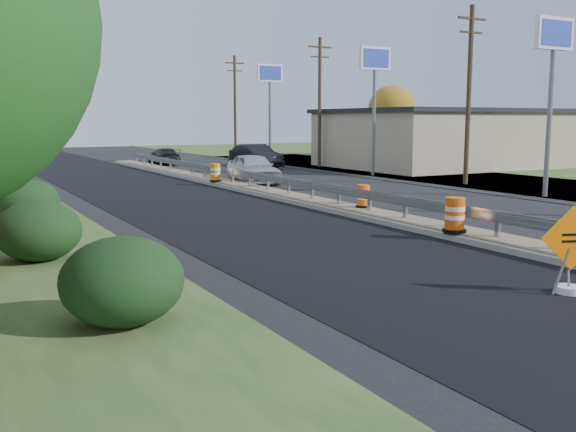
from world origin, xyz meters
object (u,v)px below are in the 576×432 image
barrel_median_mid (363,197)px  car_silver (253,168)px  caution_sign (570,271)px  barrel_median_near (455,216)px  car_dark_mid (256,156)px  car_dark_far (164,156)px  barrel_median_far (215,173)px  barrel_shoulder_far (259,161)px

barrel_median_mid → car_silver: 12.63m
caution_sign → barrel_median_near: bearing=91.4°
car_dark_mid → car_dark_far: (-4.63, 6.98, -0.21)m
barrel_median_far → car_dark_far: size_ratio=0.21×
barrel_median_mid → car_dark_far: size_ratio=0.19×
barrel_median_far → barrel_shoulder_far: size_ratio=1.01×
barrel_median_near → car_silver: size_ratio=0.21×
barrel_median_far → car_silver: 2.41m
barrel_shoulder_far → car_dark_far: size_ratio=0.21×
car_dark_mid → car_dark_far: car_dark_mid is taller
caution_sign → car_dark_far: size_ratio=0.40×
barrel_shoulder_far → caution_sign: bearing=-106.5°
barrel_median_far → car_dark_mid: bearing=54.3°
caution_sign → barrel_median_near: (2.13, 5.50, 0.26)m
car_silver → caution_sign: bearing=-94.0°
caution_sign → barrel_median_near: caution_sign is taller
barrel_median_far → caution_sign: bearing=-95.2°
car_dark_far → car_dark_mid: bearing=127.5°
caution_sign → barrel_shoulder_far: size_ratio=1.92×
barrel_median_near → car_dark_far: 35.50m
caution_sign → car_silver: (4.52, 23.68, 0.37)m
car_silver → barrel_median_far: bearing=-166.2°
barrel_shoulder_far → car_dark_far: 8.12m
barrel_shoulder_far → car_silver: 12.46m
car_silver → car_dark_mid: 11.44m
caution_sign → barrel_shoulder_far: caution_sign is taller
barrel_shoulder_far → barrel_median_near: bearing=-105.6°
caution_sign → car_dark_far: bearing=105.6°
barrel_median_mid → car_silver: bearing=82.9°
barrel_shoulder_far → car_silver: bearing=-117.7°
barrel_median_near → car_dark_mid: bearing=75.1°
car_silver → car_dark_far: size_ratio=1.08×
car_silver → car_dark_mid: (5.16, 10.21, 0.04)m
barrel_shoulder_far → car_dark_mid: bearing=-128.0°
barrel_shoulder_far → car_dark_far: bearing=130.5°
barrel_median_near → car_silver: car_silver is taller
barrel_shoulder_far → car_dark_far: car_dark_far is taller
caution_sign → car_dark_mid: bearing=96.7°
car_dark_mid → caution_sign: bearing=-109.3°
caution_sign → car_dark_mid: caution_sign is taller
barrel_median_near → car_dark_mid: car_dark_mid is taller
barrel_median_mid → barrel_median_far: 12.27m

